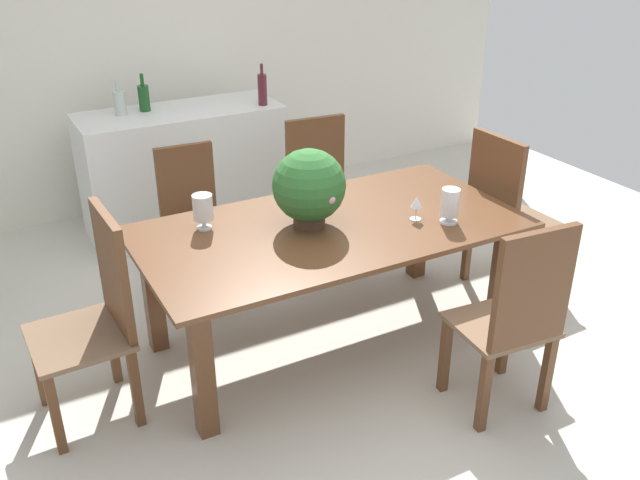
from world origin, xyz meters
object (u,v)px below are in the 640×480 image
(wine_bottle_green, at_px, (144,97))
(flower_centerpiece, at_px, (309,187))
(chair_far_left, at_px, (193,214))
(chair_foot_end, at_px, (504,208))
(crystal_vase_left, at_px, (450,204))
(crystal_vase_center_near, at_px, (203,208))
(kitchen_counter, at_px, (184,170))
(wine_bottle_tall, at_px, (262,89))
(dining_table, at_px, (330,244))
(wine_glass, at_px, (416,203))
(chair_near_right, at_px, (516,314))
(wine_bottle_clear, at_px, (120,102))
(chair_far_right, at_px, (321,184))
(chair_head_end, at_px, (98,309))

(wine_bottle_green, bearing_deg, flower_centerpiece, -80.34)
(chair_far_left, xyz_separation_m, wine_bottle_green, (0.03, 1.04, 0.51))
(chair_foot_end, height_order, crystal_vase_left, chair_foot_end)
(crystal_vase_center_near, bearing_deg, flower_centerpiece, -23.45)
(kitchen_counter, relative_size, wine_bottle_tall, 4.85)
(dining_table, bearing_deg, crystal_vase_center_near, 155.46)
(crystal_vase_center_near, bearing_deg, chair_foot_end, -8.65)
(wine_glass, xyz_separation_m, wine_bottle_green, (-0.88, 2.16, 0.20))
(chair_near_right, height_order, flower_centerpiece, flower_centerpiece)
(dining_table, distance_m, chair_far_left, 1.08)
(wine_glass, height_order, kitchen_counter, kitchen_counter)
(flower_centerpiece, bearing_deg, wine_glass, -21.63)
(crystal_vase_center_near, bearing_deg, crystal_vase_left, -25.05)
(chair_near_right, relative_size, wine_bottle_tall, 3.40)
(wine_bottle_clear, bearing_deg, kitchen_counter, -11.12)
(dining_table, bearing_deg, chair_far_left, 115.57)
(wine_bottle_tall, xyz_separation_m, wine_bottle_clear, (-1.00, 0.24, -0.03))
(chair_far_left, relative_size, kitchen_counter, 0.64)
(wine_glass, bearing_deg, dining_table, 160.37)
(chair_far_left, height_order, kitchen_counter, chair_far_left)
(kitchen_counter, height_order, wine_bottle_clear, wine_bottle_clear)
(chair_near_right, height_order, crystal_vase_center_near, chair_near_right)
(chair_far_left, xyz_separation_m, crystal_vase_left, (1.04, -1.24, 0.33))
(chair_foot_end, bearing_deg, flower_centerpiece, 86.03)
(chair_near_right, bearing_deg, chair_far_left, -59.75)
(kitchen_counter, bearing_deg, flower_centerpiece, -86.53)
(kitchen_counter, bearing_deg, crystal_vase_center_near, -103.93)
(crystal_vase_left, bearing_deg, chair_far_right, 94.82)
(chair_foot_end, xyz_separation_m, flower_centerpiece, (-1.35, 0.06, 0.38))
(crystal_vase_left, xyz_separation_m, wine_bottle_tall, (-0.19, 2.02, 0.21))
(crystal_vase_center_near, distance_m, kitchen_counter, 1.72)
(wine_glass, xyz_separation_m, wine_bottle_clear, (-1.06, 2.15, 0.19))
(dining_table, distance_m, chair_foot_end, 1.25)
(chair_head_end, height_order, wine_bottle_green, wine_bottle_green)
(dining_table, distance_m, wine_glass, 0.52)
(crystal_vase_center_near, distance_m, wine_bottle_tall, 1.79)
(wine_glass, bearing_deg, crystal_vase_center_near, 157.48)
(flower_centerpiece, distance_m, wine_bottle_green, 1.98)
(chair_far_right, bearing_deg, chair_foot_end, -47.27)
(chair_far_right, relative_size, wine_bottle_clear, 3.90)
(crystal_vase_center_near, relative_size, wine_bottle_green, 0.72)
(flower_centerpiece, bearing_deg, wine_bottle_green, 99.66)
(wine_bottle_tall, bearing_deg, wine_bottle_green, 162.32)
(chair_head_end, distance_m, flower_centerpiece, 1.22)
(chair_near_right, relative_size, kitchen_counter, 0.70)
(chair_near_right, bearing_deg, wine_bottle_green, -68.56)
(chair_near_right, bearing_deg, crystal_vase_left, -95.26)
(dining_table, relative_size, kitchen_counter, 1.40)
(chair_foot_end, height_order, kitchen_counter, chair_foot_end)
(chair_far_left, distance_m, crystal_vase_center_near, 0.78)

